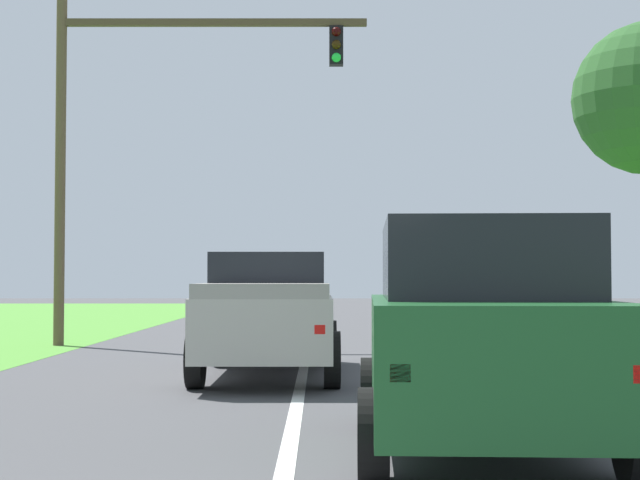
# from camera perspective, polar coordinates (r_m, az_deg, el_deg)

# --- Properties ---
(ground_plane) EXTENTS (120.00, 120.00, 0.00)m
(ground_plane) POSITION_cam_1_polar(r_m,az_deg,el_deg) (13.91, -1.45, -8.61)
(ground_plane) COLOR #424244
(red_suv_near) EXTENTS (2.36, 4.52, 2.05)m
(red_suv_near) POSITION_cam_1_polar(r_m,az_deg,el_deg) (8.86, 9.17, -5.34)
(red_suv_near) COLOR #194C23
(red_suv_near) RESTS_ON ground_plane
(pickup_truck_lead) EXTENTS (2.15, 5.54, 1.92)m
(pickup_truck_lead) POSITION_cam_1_polar(r_m,az_deg,el_deg) (15.23, -3.24, -4.35)
(pickup_truck_lead) COLOR #B7B2A8
(pickup_truck_lead) RESTS_ON ground_plane
(traffic_light) EXTENTS (7.18, 0.40, 8.06)m
(traffic_light) POSITION_cam_1_polar(r_m,az_deg,el_deg) (22.95, -10.89, 7.15)
(traffic_light) COLOR brown
(traffic_light) RESTS_ON ground_plane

